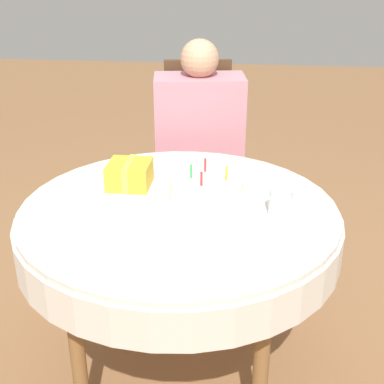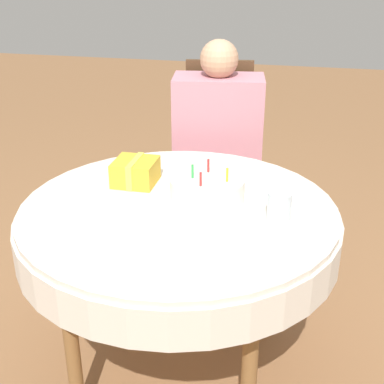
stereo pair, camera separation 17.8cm
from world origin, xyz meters
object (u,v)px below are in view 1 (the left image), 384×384
(birthday_cake, at_px, (206,188))
(gift_box, at_px, (130,174))
(drinking_glass, at_px, (281,202))
(person, at_px, (199,137))
(chair, at_px, (198,160))

(birthday_cake, height_order, gift_box, birthday_cake)
(drinking_glass, height_order, gift_box, same)
(person, bearing_deg, gift_box, -115.19)
(person, height_order, birthday_cake, person)
(birthday_cake, bearing_deg, drinking_glass, -18.75)
(person, relative_size, drinking_glass, 12.47)
(chair, bearing_deg, birthday_cake, -90.98)
(drinking_glass, bearing_deg, birthday_cake, 161.25)
(chair, xyz_separation_m, gift_box, (-0.18, -0.73, 0.22))
(drinking_glass, bearing_deg, chair, 111.54)
(birthday_cake, height_order, drinking_glass, birthday_cake)
(birthday_cake, xyz_separation_m, gift_box, (-0.29, 0.09, 0.00))
(person, bearing_deg, drinking_glass, -75.53)
(birthday_cake, bearing_deg, gift_box, 162.79)
(birthday_cake, xyz_separation_m, drinking_glass, (0.25, -0.08, 0.00))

